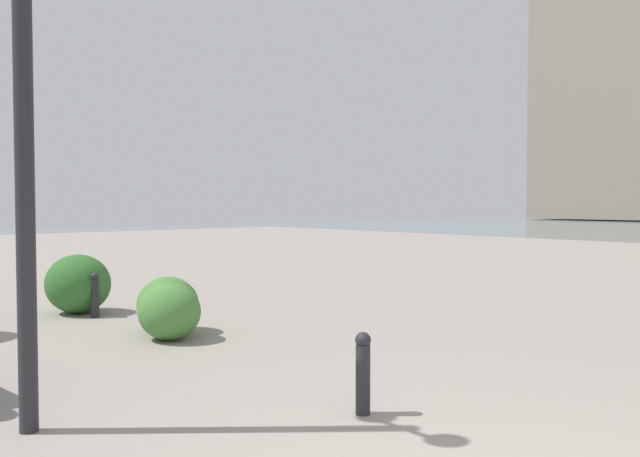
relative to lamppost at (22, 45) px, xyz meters
name	(u,v)px	position (x,y,z in m)	size (l,w,h in m)	color
building_annex	(620,79)	(26.93, -69.79, 11.98)	(14.29, 12.84, 31.80)	gray
lamppost	(22,45)	(0.00, 0.00, 0.00)	(0.98, 0.28, 4.38)	#232328
bollard_near	(363,371)	(-1.38, -2.17, -2.53)	(0.13, 0.13, 0.67)	#232328
bollard_mid	(95,294)	(4.51, -2.43, -2.53)	(0.13, 0.13, 0.68)	#232328
shrub_low	(168,305)	(2.73, -2.67, -2.51)	(0.87, 0.79, 0.74)	#477F38
shrub_round	(169,311)	(2.30, -2.45, -2.52)	(0.85, 0.76, 0.72)	#477F38
shrub_wide	(78,284)	(5.05, -2.39, -2.42)	(1.08, 0.97, 0.92)	#2D6628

